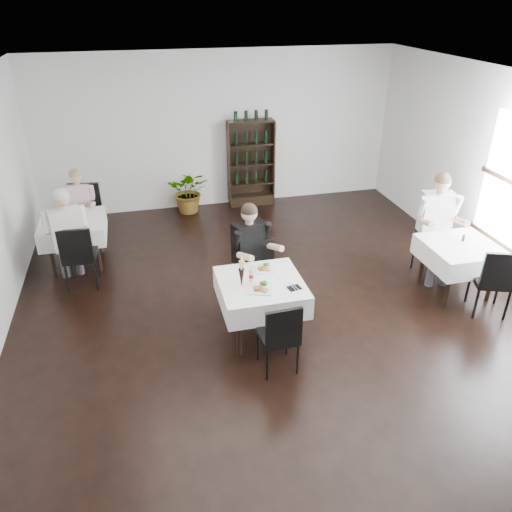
# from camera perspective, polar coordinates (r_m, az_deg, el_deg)

# --- Properties ---
(room_shell) EXTENTS (9.00, 9.00, 9.00)m
(room_shell) POSITION_cam_1_polar(r_m,az_deg,el_deg) (5.86, 3.45, 3.54)
(room_shell) COLOR black
(room_shell) RESTS_ON ground
(wine_shelf) EXTENTS (0.90, 0.28, 1.75)m
(wine_shelf) POSITION_cam_1_polar(r_m,az_deg,el_deg) (10.14, -0.57, 10.45)
(wine_shelf) COLOR black
(wine_shelf) RESTS_ON ground
(main_table) EXTENTS (1.03, 1.03, 0.77)m
(main_table) POSITION_cam_1_polar(r_m,az_deg,el_deg) (6.21, 0.56, -4.11)
(main_table) COLOR black
(main_table) RESTS_ON ground
(left_table) EXTENTS (0.98, 0.98, 0.77)m
(left_table) POSITION_cam_1_polar(r_m,az_deg,el_deg) (8.35, -20.13, 2.96)
(left_table) COLOR black
(left_table) RESTS_ON ground
(right_table) EXTENTS (0.98, 0.98, 0.77)m
(right_table) POSITION_cam_1_polar(r_m,az_deg,el_deg) (7.66, 22.27, 0.24)
(right_table) COLOR black
(right_table) RESTS_ON ground
(potted_tree) EXTENTS (0.94, 0.86, 0.87)m
(potted_tree) POSITION_cam_1_polar(r_m,az_deg,el_deg) (9.97, -7.62, 7.36)
(potted_tree) COLOR #2B5F20
(potted_tree) RESTS_ON ground
(main_chair_far) EXTENTS (0.45, 0.46, 0.97)m
(main_chair_far) POSITION_cam_1_polar(r_m,az_deg,el_deg) (6.79, 0.49, -1.72)
(main_chair_far) COLOR black
(main_chair_far) RESTS_ON ground
(main_chair_near) EXTENTS (0.44, 0.44, 0.92)m
(main_chair_near) POSITION_cam_1_polar(r_m,az_deg,el_deg) (5.67, 2.77, -8.90)
(main_chair_near) COLOR black
(main_chair_near) RESTS_ON ground
(left_chair_far) EXTENTS (0.57, 0.58, 1.11)m
(left_chair_far) POSITION_cam_1_polar(r_m,az_deg,el_deg) (8.84, -18.90, 4.66)
(left_chair_far) COLOR black
(left_chair_far) RESTS_ON ground
(left_chair_near) EXTENTS (0.49, 0.50, 1.01)m
(left_chair_near) POSITION_cam_1_polar(r_m,az_deg,el_deg) (7.64, -19.60, 0.30)
(left_chair_near) COLOR black
(left_chair_near) RESTS_ON ground
(right_chair_far) EXTENTS (0.47, 0.47, 0.89)m
(right_chair_far) POSITION_cam_1_polar(r_m,az_deg,el_deg) (8.18, 19.18, 1.70)
(right_chair_far) COLOR black
(right_chair_far) RESTS_ON ground
(right_chair_near) EXTENTS (0.59, 0.59, 1.00)m
(right_chair_near) POSITION_cam_1_polar(r_m,az_deg,el_deg) (7.31, 25.60, -2.28)
(right_chair_near) COLOR black
(right_chair_near) RESTS_ON ground
(diner_main) EXTENTS (0.65, 0.69, 1.50)m
(diner_main) POSITION_cam_1_polar(r_m,az_deg,el_deg) (6.68, -0.41, 0.86)
(diner_main) COLOR #404047
(diner_main) RESTS_ON ground
(diner_left_far) EXTENTS (0.52, 0.52, 1.37)m
(diner_left_far) POSITION_cam_1_polar(r_m,az_deg,el_deg) (8.84, -19.49, 5.69)
(diner_left_far) COLOR #404047
(diner_left_far) RESTS_ON ground
(diner_left_near) EXTENTS (0.64, 0.68, 1.55)m
(diner_left_near) POSITION_cam_1_polar(r_m,az_deg,el_deg) (7.63, -20.81, 2.80)
(diner_left_near) COLOR #404047
(diner_left_near) RESTS_ON ground
(diner_right_far) EXTENTS (0.66, 0.68, 1.64)m
(diner_right_far) POSITION_cam_1_polar(r_m,az_deg,el_deg) (7.85, 20.10, 4.03)
(diner_right_far) COLOR #404047
(diner_right_far) RESTS_ON ground
(plate_far) EXTENTS (0.23, 0.23, 0.07)m
(plate_far) POSITION_cam_1_polar(r_m,az_deg,el_deg) (6.39, 0.95, -1.41)
(plate_far) COLOR white
(plate_far) RESTS_ON main_table
(plate_near) EXTENTS (0.35, 0.35, 0.09)m
(plate_near) POSITION_cam_1_polar(r_m,az_deg,el_deg) (5.97, 0.57, -3.69)
(plate_near) COLOR white
(plate_near) RESTS_ON main_table
(pilsner_dark) EXTENTS (0.07, 0.07, 0.31)m
(pilsner_dark) POSITION_cam_1_polar(r_m,az_deg,el_deg) (5.96, -1.67, -2.51)
(pilsner_dark) COLOR black
(pilsner_dark) RESTS_ON main_table
(pilsner_lager) EXTENTS (0.08, 0.08, 0.32)m
(pilsner_lager) POSITION_cam_1_polar(r_m,az_deg,el_deg) (6.11, -1.62, -1.63)
(pilsner_lager) COLOR gold
(pilsner_lager) RESTS_ON main_table
(coke_bottle) EXTENTS (0.06, 0.06, 0.23)m
(coke_bottle) POSITION_cam_1_polar(r_m,az_deg,el_deg) (6.08, -0.55, -2.21)
(coke_bottle) COLOR silver
(coke_bottle) RESTS_ON main_table
(napkin_cutlery) EXTENTS (0.18, 0.17, 0.02)m
(napkin_cutlery) POSITION_cam_1_polar(r_m,az_deg,el_deg) (6.02, 4.39, -3.64)
(napkin_cutlery) COLOR black
(napkin_cutlery) RESTS_ON main_table
(pepper_mill) EXTENTS (0.05, 0.05, 0.10)m
(pepper_mill) POSITION_cam_1_polar(r_m,az_deg,el_deg) (7.68, 22.62, 1.90)
(pepper_mill) COLOR black
(pepper_mill) RESTS_ON right_table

